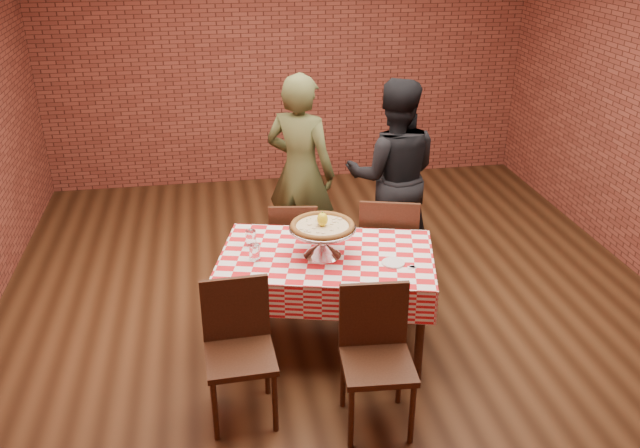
# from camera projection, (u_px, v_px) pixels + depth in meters

# --- Properties ---
(ground) EXTENTS (6.00, 6.00, 0.00)m
(ground) POSITION_uv_depth(u_px,v_px,m) (337.00, 308.00, 5.45)
(ground) COLOR black
(ground) RESTS_ON ground
(back_wall) EXTENTS (5.50, 0.00, 5.50)m
(back_wall) POSITION_uv_depth(u_px,v_px,m) (288.00, 57.00, 7.51)
(back_wall) COLOR brown
(back_wall) RESTS_ON ground
(table) EXTENTS (1.64, 1.21, 0.75)m
(table) POSITION_uv_depth(u_px,v_px,m) (326.00, 301.00, 4.84)
(table) COLOR #3B2011
(table) RESTS_ON ground
(tablecloth) EXTENTS (1.68, 1.26, 0.25)m
(tablecloth) POSITION_uv_depth(u_px,v_px,m) (327.00, 270.00, 4.73)
(tablecloth) COLOR red
(tablecloth) RESTS_ON table
(pizza_stand) EXTENTS (0.58, 0.58, 0.21)m
(pizza_stand) POSITION_uv_depth(u_px,v_px,m) (322.00, 241.00, 4.63)
(pizza_stand) COLOR silver
(pizza_stand) RESTS_ON tablecloth
(pizza) EXTENTS (0.55, 0.55, 0.03)m
(pizza) POSITION_uv_depth(u_px,v_px,m) (322.00, 227.00, 4.58)
(pizza) COLOR beige
(pizza) RESTS_ON pizza_stand
(lemon) EXTENTS (0.09, 0.09, 0.10)m
(lemon) POSITION_uv_depth(u_px,v_px,m) (322.00, 219.00, 4.56)
(lemon) COLOR yellow
(lemon) RESTS_ON pizza
(water_glass_left) EXTENTS (0.09, 0.09, 0.12)m
(water_glass_left) POSITION_uv_depth(u_px,v_px,m) (255.00, 253.00, 4.57)
(water_glass_left) COLOR white
(water_glass_left) RESTS_ON tablecloth
(water_glass_right) EXTENTS (0.09, 0.09, 0.12)m
(water_glass_right) POSITION_uv_depth(u_px,v_px,m) (251.00, 238.00, 4.77)
(water_glass_right) COLOR white
(water_glass_right) RESTS_ON tablecloth
(side_plate) EXTENTS (0.19, 0.19, 0.01)m
(side_plate) POSITION_uv_depth(u_px,v_px,m) (393.00, 263.00, 4.55)
(side_plate) COLOR white
(side_plate) RESTS_ON tablecloth
(sweetener_packet_a) EXTENTS (0.05, 0.04, 0.00)m
(sweetener_packet_a) POSITION_uv_depth(u_px,v_px,m) (412.00, 267.00, 4.50)
(sweetener_packet_a) COLOR white
(sweetener_packet_a) RESTS_ON tablecloth
(sweetener_packet_b) EXTENTS (0.06, 0.06, 0.00)m
(sweetener_packet_b) POSITION_uv_depth(u_px,v_px,m) (413.00, 267.00, 4.50)
(sweetener_packet_b) COLOR white
(sweetener_packet_b) RESTS_ON tablecloth
(condiment_caddy) EXTENTS (0.11, 0.09, 0.15)m
(condiment_caddy) POSITION_uv_depth(u_px,v_px,m) (332.00, 228.00, 4.89)
(condiment_caddy) COLOR silver
(condiment_caddy) RESTS_ON tablecloth
(chair_near_left) EXTENTS (0.44, 0.44, 0.90)m
(chair_near_left) POSITION_uv_depth(u_px,v_px,m) (240.00, 357.00, 4.10)
(chair_near_left) COLOR #3B2011
(chair_near_left) RESTS_ON ground
(chair_near_right) EXTENTS (0.46, 0.46, 0.91)m
(chair_near_right) POSITION_uv_depth(u_px,v_px,m) (378.00, 364.00, 4.03)
(chair_near_right) COLOR #3B2011
(chair_near_right) RESTS_ON ground
(chair_far_left) EXTENTS (0.43, 0.43, 0.86)m
(chair_far_left) POSITION_uv_depth(u_px,v_px,m) (294.00, 246.00, 5.51)
(chair_far_left) COLOR #3B2011
(chair_far_left) RESTS_ON ground
(chair_far_right) EXTENTS (0.57, 0.57, 0.94)m
(chair_far_right) POSITION_uv_depth(u_px,v_px,m) (388.00, 246.00, 5.43)
(chair_far_right) COLOR #3B2011
(chair_far_right) RESTS_ON ground
(diner_olive) EXTENTS (0.76, 0.70, 1.75)m
(diner_olive) POSITION_uv_depth(u_px,v_px,m) (300.00, 172.00, 5.82)
(diner_olive) COLOR #434725
(diner_olive) RESTS_ON ground
(diner_black) EXTENTS (0.94, 0.80, 1.71)m
(diner_black) POSITION_uv_depth(u_px,v_px,m) (393.00, 176.00, 5.79)
(diner_black) COLOR black
(diner_black) RESTS_ON ground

